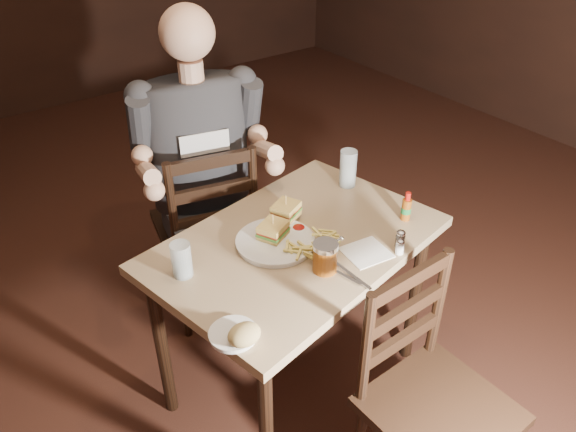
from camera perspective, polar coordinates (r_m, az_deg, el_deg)
room_shell at (r=2.08m, az=-0.79°, el=16.97°), size 7.00×7.00×7.00m
main_table at (r=2.14m, az=0.79°, el=-4.49°), size 1.18×0.90×0.77m
chair_far at (r=2.70m, az=-8.36°, el=-1.06°), size 0.54×0.57×0.95m
chair_near at (r=1.99m, az=15.18°, el=-18.52°), size 0.44×0.48×0.92m
diner at (r=2.39m, az=-9.03°, el=8.54°), size 0.67×0.58×1.01m
dinner_plate at (r=2.06m, az=-1.30°, el=-2.74°), size 0.33×0.33×0.02m
sandwich_left at (r=2.04m, az=-1.53°, el=-1.11°), size 0.13×0.12×0.09m
sandwich_right at (r=2.15m, az=-0.22°, el=0.89°), size 0.13×0.12×0.09m
fries_pile at (r=2.01m, az=2.65°, el=-2.83°), size 0.28×0.22×0.04m
ketchup_dollop at (r=2.11m, az=1.10°, el=-1.15°), size 0.05×0.05×0.01m
glass_left at (r=1.92m, az=-10.76°, el=-4.40°), size 0.08×0.08×0.13m
glass_right at (r=2.39m, az=6.12°, el=4.83°), size 0.08×0.08×0.16m
hot_sauce at (r=2.21m, az=11.96°, el=0.99°), size 0.04×0.04×0.12m
salt_shaker at (r=2.04m, az=11.29°, el=-3.09°), size 0.04×0.04×0.06m
pepper_shaker at (r=2.07m, az=11.34°, el=-2.31°), size 0.04×0.04×0.06m
syrup_dispenser at (r=1.91m, az=3.79°, el=-4.18°), size 0.10×0.10×0.11m
napkin at (r=2.04m, az=7.95°, el=-3.68°), size 0.17×0.16×0.00m
knife at (r=1.94m, az=4.82°, el=-5.56°), size 0.06×0.22×0.01m
fork at (r=1.93m, az=6.54°, el=-6.02°), size 0.02×0.18×0.01m
side_plate at (r=1.72m, az=-5.58°, el=-11.93°), size 0.17×0.17×0.01m
bread_roll at (r=1.67m, az=-4.46°, el=-11.92°), size 0.12×0.10×0.06m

